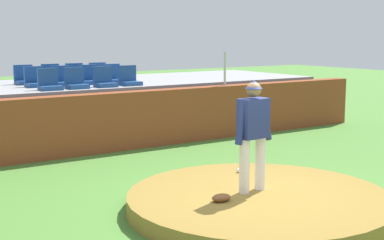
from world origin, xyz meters
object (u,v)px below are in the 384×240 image
Objects in this scene: baseball at (238,170)px; stadium_chair_8 at (25,78)px; pitcher at (253,128)px; stadium_chair_2 at (104,80)px; stadium_chair_5 at (62,79)px; stadium_chair_4 at (35,80)px; fielding_glove at (221,198)px; stadium_chair_7 at (113,77)px; stadium_chair_0 at (49,83)px; stadium_chair_3 at (129,79)px; stadium_chair_1 at (76,82)px; stadium_chair_6 at (90,78)px; stadium_chair_11 at (99,75)px; stadium_chair_9 at (52,77)px; stadium_chair_10 at (76,76)px.

stadium_chair_8 is at bearing 103.18° from baseball.
stadium_chair_2 is (0.36, 6.12, 0.28)m from pitcher.
stadium_chair_4 is at bearing -3.22° from stadium_chair_5.
pitcher is 3.45× the size of stadium_chair_2.
stadium_chair_7 is at bearing -99.82° from fielding_glove.
stadium_chair_3 is at bearing -178.71° from stadium_chair_0.
stadium_chair_0 is 0.94m from stadium_chair_4.
stadium_chair_1 is 1.00× the size of stadium_chair_8.
stadium_chair_6 is 1.00× the size of stadium_chair_11.
stadium_chair_8 is (-0.69, 0.90, 0.00)m from stadium_chair_5.
stadium_chair_5 is 1.00× the size of stadium_chair_7.
stadium_chair_0 is 1.00× the size of stadium_chair_8.
stadium_chair_5 reaches higher than fielding_glove.
stadium_chair_4 is at bearing -1.15° from stadium_chair_6.
stadium_chair_3 is (0.52, 5.14, 1.25)m from baseball.
stadium_chair_0 is 1.11m from stadium_chair_5.
stadium_chair_8 is 0.74m from stadium_chair_9.
stadium_chair_9 is at bearing -91.65° from stadium_chair_1.
stadium_chair_10 is (1.38, 1.81, 0.00)m from stadium_chair_0.
stadium_chair_6 is at bearing -147.14° from stadium_chair_0.
stadium_chair_10 is at bearing 0.08° from stadium_chair_11.
stadium_chair_10 is (-0.73, 1.76, 0.00)m from stadium_chair_3.
stadium_chair_10 is at bearing 91.73° from baseball.
stadium_chair_3 is 1.00× the size of stadium_chair_11.
stadium_chair_2 is at bearing 110.55° from stadium_chair_9.
stadium_chair_10 is at bearing 178.49° from stadium_chair_9.
stadium_chair_5 is at bearing -30.47° from stadium_chair_3.
stadium_chair_6 and stadium_chair_11 have the same top height.
stadium_chair_8 is (-0.68, 1.78, 0.00)m from stadium_chair_1.
stadium_chair_5 is 1.00× the size of stadium_chair_8.
stadium_chair_1 is at bearing -89.22° from fielding_glove.
baseball is 0.15× the size of stadium_chair_2.
stadium_chair_3 is 2.76m from stadium_chair_8.
stadium_chair_2 and stadium_chair_8 have the same top height.
stadium_chair_5 is 1.68m from stadium_chair_11.
stadium_chair_6 is at bearing 82.37° from pitcher.
stadium_chair_9 is (0.71, 1.83, 0.00)m from stadium_chair_0.
stadium_chair_6 is (1.41, 0.91, 0.00)m from stadium_chair_0.
baseball is 7.08m from stadium_chair_9.
stadium_chair_5 is at bearing 0.74° from stadium_chair_6.
pitcher is at bearing -163.33° from fielding_glove.
stadium_chair_4 is at bearing 22.65° from stadium_chair_11.
stadium_chair_8 is at bearing -89.07° from stadium_chair_0.
stadium_chair_4 is 1.00× the size of stadium_chair_9.
fielding_glove is 6.41m from stadium_chair_0.
stadium_chair_2 is (1.39, -0.00, 0.00)m from stadium_chair_0.
pitcher is 7.04m from stadium_chair_6.
stadium_chair_4 is 1.15m from stadium_chair_9.
stadium_chair_0 is at bearing -83.27° from fielding_glove.
stadium_chair_6 and stadium_chair_8 have the same top height.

